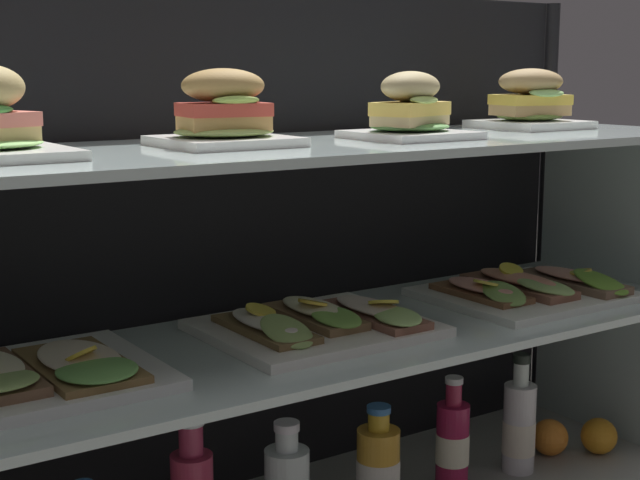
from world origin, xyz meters
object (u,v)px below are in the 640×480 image
at_px(open_sandwich_tray_near_left_corner, 31,374).
at_px(open_sandwich_tray_right_of_center, 321,322).
at_px(juice_bottle_front_middle, 452,445).
at_px(juice_bottle_back_center, 519,427).
at_px(juice_bottle_front_right_end, 378,472).
at_px(plated_roll_sandwich_far_left, 530,104).
at_px(open_sandwich_tray_far_left, 528,289).
at_px(plated_roll_sandwich_mid_left, 410,112).
at_px(plated_roll_sandwich_right_of_center, 224,116).
at_px(orange_fruit_near_left_post, 550,437).
at_px(orange_fruit_beside_bottles, 599,436).

height_order(open_sandwich_tray_near_left_corner, open_sandwich_tray_right_of_center, open_sandwich_tray_near_left_corner).
relative_size(juice_bottle_front_middle, juice_bottle_back_center, 0.93).
xyz_separation_m(juice_bottle_front_right_end, juice_bottle_back_center, (0.33, 0.00, 0.00)).
height_order(plated_roll_sandwich_far_left, open_sandwich_tray_far_left, plated_roll_sandwich_far_left).
xyz_separation_m(plated_roll_sandwich_mid_left, open_sandwich_tray_far_left, (0.29, 0.01, -0.33)).
relative_size(plated_roll_sandwich_right_of_center, plated_roll_sandwich_mid_left, 1.05).
distance_m(plated_roll_sandwich_right_of_center, open_sandwich_tray_far_left, 0.69).
height_order(plated_roll_sandwich_far_left, orange_fruit_near_left_post, plated_roll_sandwich_far_left).
relative_size(open_sandwich_tray_near_left_corner, orange_fruit_near_left_post, 4.82).
bearing_deg(orange_fruit_near_left_post, open_sandwich_tray_right_of_center, 178.49).
height_order(juice_bottle_front_right_end, juice_bottle_front_middle, juice_bottle_front_middle).
relative_size(plated_roll_sandwich_mid_left, juice_bottle_front_right_end, 0.88).
relative_size(open_sandwich_tray_far_left, juice_bottle_front_middle, 1.63).
distance_m(open_sandwich_tray_right_of_center, orange_fruit_near_left_post, 0.61).
bearing_deg(juice_bottle_back_center, open_sandwich_tray_near_left_corner, 177.96).
bearing_deg(open_sandwich_tray_near_left_corner, open_sandwich_tray_far_left, -1.45).
height_order(plated_roll_sandwich_mid_left, juice_bottle_front_right_end, plated_roll_sandwich_mid_left).
distance_m(plated_roll_sandwich_right_of_center, open_sandwich_tray_near_left_corner, 0.44).
xyz_separation_m(plated_roll_sandwich_far_left, juice_bottle_front_middle, (-0.23, -0.07, -0.59)).
height_order(plated_roll_sandwich_far_left, open_sandwich_tray_right_of_center, plated_roll_sandwich_far_left).
bearing_deg(plated_roll_sandwich_far_left, plated_roll_sandwich_right_of_center, -176.77).
xyz_separation_m(open_sandwich_tray_near_left_corner, orange_fruit_beside_bottles, (1.07, -0.06, -0.31)).
distance_m(plated_roll_sandwich_far_left, orange_fruit_near_left_post, 0.64).
bearing_deg(orange_fruit_near_left_post, plated_roll_sandwich_mid_left, -177.08).
height_order(plated_roll_sandwich_right_of_center, juice_bottle_front_middle, plated_roll_sandwich_right_of_center).
distance_m(open_sandwich_tray_far_left, orange_fruit_near_left_post, 0.32).
bearing_deg(orange_fruit_near_left_post, orange_fruit_beside_bottles, -30.49).
bearing_deg(juice_bottle_front_right_end, juice_bottle_front_middle, 3.33).
bearing_deg(juice_bottle_back_center, plated_roll_sandwich_mid_left, -179.48).
distance_m(open_sandwich_tray_near_left_corner, juice_bottle_front_middle, 0.77).
distance_m(plated_roll_sandwich_far_left, juice_bottle_front_right_end, 0.72).
relative_size(plated_roll_sandwich_mid_left, open_sandwich_tray_near_left_corner, 0.50).
relative_size(plated_roll_sandwich_right_of_center, orange_fruit_near_left_post, 2.54).
height_order(juice_bottle_back_center, orange_fruit_beside_bottles, juice_bottle_back_center).
bearing_deg(orange_fruit_beside_bottles, plated_roll_sandwich_far_left, 136.97).
bearing_deg(juice_bottle_front_right_end, open_sandwich_tray_right_of_center, 159.82).
bearing_deg(plated_roll_sandwich_far_left, juice_bottle_front_middle, -164.02).
bearing_deg(plated_roll_sandwich_far_left, open_sandwich_tray_far_left, -130.58).
xyz_separation_m(open_sandwich_tray_right_of_center, juice_bottle_back_center, (0.42, -0.03, -0.26)).
height_order(plated_roll_sandwich_mid_left, open_sandwich_tray_right_of_center, plated_roll_sandwich_mid_left).
bearing_deg(juice_bottle_front_middle, open_sandwich_tray_far_left, 0.55).
bearing_deg(open_sandwich_tray_right_of_center, plated_roll_sandwich_right_of_center, 178.05).
distance_m(plated_roll_sandwich_mid_left, open_sandwich_tray_far_left, 0.44).
bearing_deg(open_sandwich_tray_near_left_corner, juice_bottle_front_right_end, -3.58).
bearing_deg(plated_roll_sandwich_far_left, open_sandwich_tray_near_left_corner, -177.48).
relative_size(open_sandwich_tray_right_of_center, juice_bottle_front_right_end, 1.74).
distance_m(plated_roll_sandwich_mid_left, orange_fruit_near_left_post, 0.74).
xyz_separation_m(plated_roll_sandwich_mid_left, plated_roll_sandwich_far_left, (0.35, 0.08, 0.00)).
distance_m(plated_roll_sandwich_right_of_center, juice_bottle_front_right_end, 0.65).
xyz_separation_m(plated_roll_sandwich_far_left, open_sandwich_tray_far_left, (-0.06, -0.07, -0.33)).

